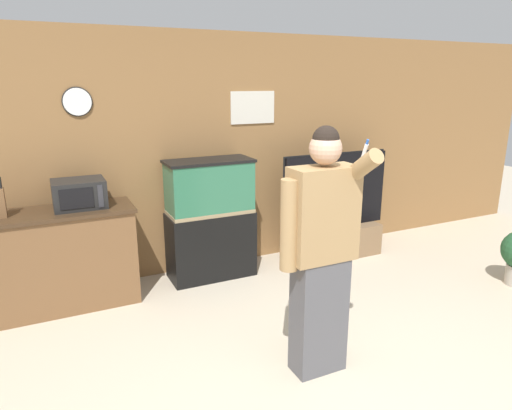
# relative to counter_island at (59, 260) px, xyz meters

# --- Properties ---
(ground_plane) EXTENTS (18.00, 18.00, 0.00)m
(ground_plane) POSITION_rel_counter_island_xyz_m (1.57, -2.33, -0.48)
(ground_plane) COLOR beige
(wall_back_paneled) EXTENTS (10.00, 0.08, 2.60)m
(wall_back_paneled) POSITION_rel_counter_island_xyz_m (1.57, 0.37, 0.83)
(wall_back_paneled) COLOR olive
(wall_back_paneled) RESTS_ON ground_plane
(counter_island) EXTENTS (1.40, 0.55, 0.95)m
(counter_island) POSITION_rel_counter_island_xyz_m (0.00, 0.00, 0.00)
(counter_island) COLOR brown
(counter_island) RESTS_ON ground_plane
(microwave) EXTENTS (0.46, 0.38, 0.26)m
(microwave) POSITION_rel_counter_island_xyz_m (0.24, 0.04, 0.60)
(microwave) COLOR black
(microwave) RESTS_ON counter_island
(aquarium_on_stand) EXTENTS (0.92, 0.43, 1.30)m
(aquarium_on_stand) POSITION_rel_counter_island_xyz_m (1.52, 0.06, 0.17)
(aquarium_on_stand) COLOR black
(aquarium_on_stand) RESTS_ON ground_plane
(tv_on_stand) EXTENTS (1.41, 0.40, 1.28)m
(tv_on_stand) POSITION_rel_counter_island_xyz_m (3.07, -0.05, -0.10)
(tv_on_stand) COLOR brown
(tv_on_stand) RESTS_ON ground_plane
(person_standing) EXTENTS (0.57, 0.43, 1.81)m
(person_standing) POSITION_rel_counter_island_xyz_m (1.64, -1.88, 0.47)
(person_standing) COLOR #515156
(person_standing) RESTS_ON ground_plane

